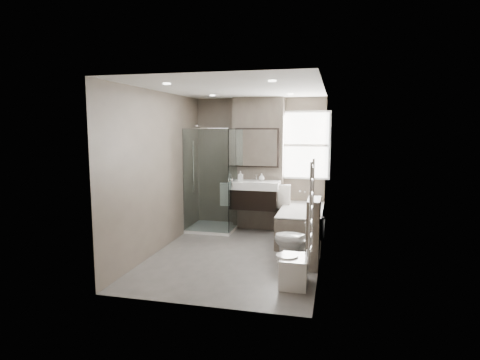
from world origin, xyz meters
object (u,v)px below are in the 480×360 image
(vanity, at_px, (255,195))
(toilet, at_px, (297,240))
(bathtub, at_px, (301,223))
(bidet, at_px, (294,270))

(vanity, distance_m, toilet, 1.94)
(bathtub, xyz_separation_m, toilet, (0.05, -1.32, 0.05))
(vanity, bearing_deg, toilet, -59.43)
(vanity, bearing_deg, bathtub, -19.37)
(bidet, bearing_deg, bathtub, 92.38)
(toilet, bearing_deg, vanity, -131.84)
(toilet, distance_m, bidet, 0.85)
(vanity, height_order, bathtub, vanity)
(bathtub, height_order, bidet, bathtub)
(bathtub, height_order, toilet, toilet)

